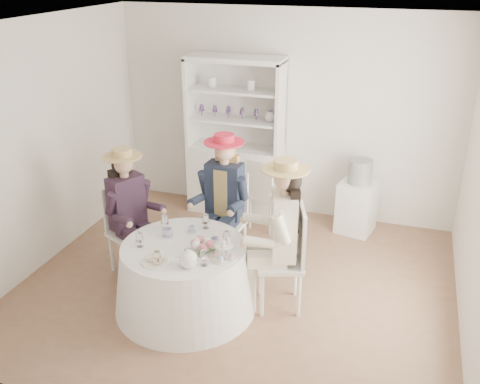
% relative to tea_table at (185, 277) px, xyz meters
% --- Properties ---
extents(ground, '(4.50, 4.50, 0.00)m').
position_rel_tea_table_xyz_m(ground, '(0.37, 0.53, -0.35)').
color(ground, brown).
rests_on(ground, ground).
extents(ceiling, '(4.50, 4.50, 0.00)m').
position_rel_tea_table_xyz_m(ceiling, '(0.37, 0.53, 2.35)').
color(ceiling, white).
rests_on(ceiling, wall_back).
extents(wall_back, '(4.50, 0.00, 4.50)m').
position_rel_tea_table_xyz_m(wall_back, '(0.37, 2.53, 1.00)').
color(wall_back, silver).
rests_on(wall_back, ground).
extents(wall_front, '(4.50, 0.00, 4.50)m').
position_rel_tea_table_xyz_m(wall_front, '(0.37, -1.47, 1.00)').
color(wall_front, silver).
rests_on(wall_front, ground).
extents(wall_left, '(0.00, 4.50, 4.50)m').
position_rel_tea_table_xyz_m(wall_left, '(-1.88, 0.53, 1.00)').
color(wall_left, silver).
rests_on(wall_left, ground).
extents(tea_table, '(1.41, 1.41, 0.70)m').
position_rel_tea_table_xyz_m(tea_table, '(0.00, 0.00, 0.00)').
color(tea_table, white).
rests_on(tea_table, ground).
extents(hutch, '(1.40, 0.85, 2.12)m').
position_rel_tea_table_xyz_m(hutch, '(-0.23, 2.30, 0.41)').
color(hutch, silver).
rests_on(hutch, ground).
extents(side_table, '(0.51, 0.51, 0.67)m').
position_rel_tea_table_xyz_m(side_table, '(1.42, 2.18, -0.01)').
color(side_table, silver).
rests_on(side_table, ground).
extents(hatbox, '(0.30, 0.30, 0.30)m').
position_rel_tea_table_xyz_m(hatbox, '(1.42, 2.18, 0.47)').
color(hatbox, black).
rests_on(hatbox, side_table).
extents(guest_left, '(0.61, 0.55, 1.44)m').
position_rel_tea_table_xyz_m(guest_left, '(-0.83, 0.43, 0.47)').
color(guest_left, silver).
rests_on(guest_left, ground).
extents(guest_mid, '(0.56, 0.58, 1.54)m').
position_rel_tea_table_xyz_m(guest_mid, '(0.08, 0.93, 0.52)').
color(guest_mid, silver).
rests_on(guest_mid, ground).
extents(guest_right, '(0.64, 0.59, 1.57)m').
position_rel_tea_table_xyz_m(guest_right, '(0.88, 0.31, 0.54)').
color(guest_right, silver).
rests_on(guest_right, ground).
extents(spare_chair, '(0.49, 0.49, 0.95)m').
position_rel_tea_table_xyz_m(spare_chair, '(0.28, 1.87, 0.17)').
color(spare_chair, silver).
rests_on(spare_chair, ground).
extents(teacup_a, '(0.12, 0.12, 0.08)m').
position_rel_tea_table_xyz_m(teacup_a, '(-0.22, 0.13, 0.39)').
color(teacup_a, white).
rests_on(teacup_a, tea_table).
extents(teacup_b, '(0.09, 0.09, 0.06)m').
position_rel_tea_table_xyz_m(teacup_b, '(-0.04, 0.28, 0.38)').
color(teacup_b, white).
rests_on(teacup_b, tea_table).
extents(teacup_c, '(0.12, 0.12, 0.07)m').
position_rel_tea_table_xyz_m(teacup_c, '(0.29, 0.10, 0.39)').
color(teacup_c, white).
rests_on(teacup_c, tea_table).
extents(flower_bowl, '(0.28, 0.28, 0.05)m').
position_rel_tea_table_xyz_m(flower_bowl, '(0.23, -0.00, 0.38)').
color(flower_bowl, white).
rests_on(flower_bowl, tea_table).
extents(flower_arrangement, '(0.20, 0.21, 0.08)m').
position_rel_tea_table_xyz_m(flower_arrangement, '(0.21, -0.08, 0.45)').
color(flower_arrangement, '#CE677C').
rests_on(flower_arrangement, tea_table).
extents(table_teapot, '(0.24, 0.17, 0.18)m').
position_rel_tea_table_xyz_m(table_teapot, '(0.20, -0.33, 0.43)').
color(table_teapot, white).
rests_on(table_teapot, tea_table).
extents(sandwich_plate, '(0.29, 0.29, 0.06)m').
position_rel_tea_table_xyz_m(sandwich_plate, '(-0.11, -0.35, 0.37)').
color(sandwich_plate, white).
rests_on(sandwich_plate, tea_table).
extents(cupcake_stand, '(0.22, 0.22, 0.21)m').
position_rel_tea_table_xyz_m(cupcake_stand, '(0.45, -0.12, 0.43)').
color(cupcake_stand, white).
rests_on(cupcake_stand, tea_table).
extents(stemware_set, '(0.86, 0.90, 0.15)m').
position_rel_tea_table_xyz_m(stemware_set, '(0.00, 0.00, 0.43)').
color(stemware_set, white).
rests_on(stemware_set, tea_table).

